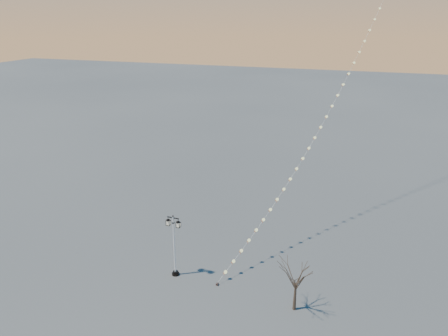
% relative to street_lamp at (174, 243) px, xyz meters
% --- Properties ---
extents(ground, '(300.00, 300.00, 0.00)m').
position_rel_street_lamp_xyz_m(ground, '(2.01, -0.49, -3.18)').
color(ground, '#4A4B4B').
rests_on(ground, ground).
extents(street_lamp, '(1.46, 0.64, 5.75)m').
position_rel_street_lamp_xyz_m(street_lamp, '(0.00, 0.00, 0.00)').
color(street_lamp, black).
rests_on(street_lamp, ground).
extents(bare_tree, '(2.54, 2.54, 4.22)m').
position_rel_street_lamp_xyz_m(bare_tree, '(10.63, -1.28, -0.25)').
color(bare_tree, '#3A2C21').
rests_on(bare_tree, ground).
extents(kite_train, '(14.63, 35.66, 32.99)m').
position_rel_street_lamp_xyz_m(kite_train, '(10.98, 17.25, 13.23)').
color(kite_train, '#382620').
rests_on(kite_train, ground).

